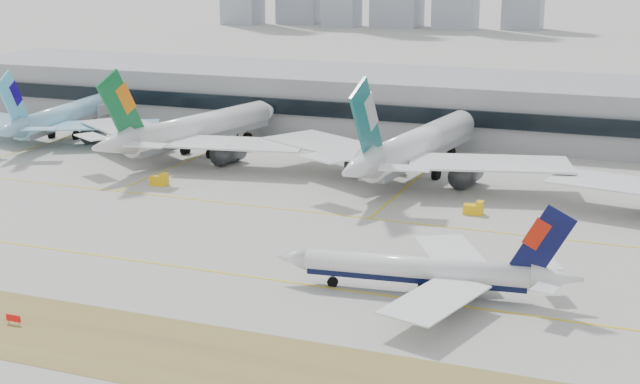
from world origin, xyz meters
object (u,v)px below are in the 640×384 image
at_px(terminal, 416,102).
at_px(widebody_eva, 194,131).
at_px(taxiing_airliner, 427,271).
at_px(widebody_cathay, 416,148).
at_px(widebody_korean, 60,118).

bearing_deg(terminal, widebody_eva, -127.73).
xyz_separation_m(taxiing_airliner, terminal, (-33.54, 117.48, 4.00)).
bearing_deg(widebody_eva, widebody_cathay, -79.31).
height_order(widebody_korean, widebody_eva, widebody_eva).
relative_size(widebody_eva, widebody_cathay, 0.93).
height_order(widebody_korean, widebody_cathay, widebody_cathay).
relative_size(taxiing_airliner, widebody_cathay, 0.62).
bearing_deg(terminal, widebody_cathay, -74.76).
bearing_deg(widebody_cathay, widebody_korean, 93.45).
height_order(taxiing_airliner, widebody_korean, widebody_korean).
bearing_deg(terminal, taxiing_airliner, -74.07).
relative_size(widebody_eva, terminal, 0.23).
relative_size(widebody_korean, widebody_eva, 0.89).
bearing_deg(widebody_eva, taxiing_airliner, -120.10).
relative_size(widebody_korean, terminal, 0.21).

